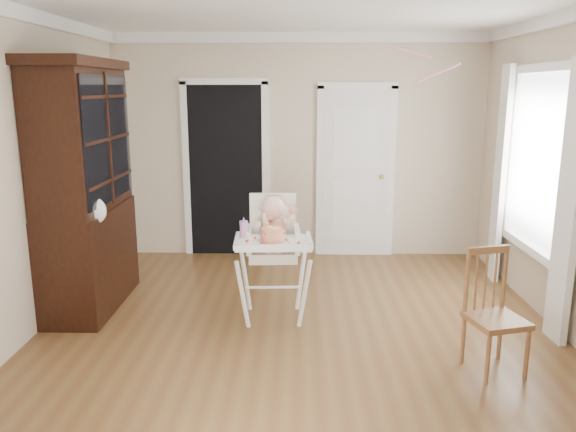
{
  "coord_description": "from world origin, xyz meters",
  "views": [
    {
      "loc": [
        -0.0,
        -4.39,
        2.05
      ],
      "look_at": [
        -0.09,
        0.34,
        0.98
      ],
      "focal_mm": 35.0,
      "sensor_mm": 36.0,
      "label": 1
    }
  ],
  "objects_px": {
    "cake": "(273,235)",
    "dining_chair": "(494,316)",
    "china_cabinet": "(85,187)",
    "high_chair": "(273,243)",
    "sippy_cup": "(244,228)"
  },
  "relations": [
    {
      "from": "cake",
      "to": "dining_chair",
      "type": "bearing_deg",
      "value": -22.16
    },
    {
      "from": "cake",
      "to": "china_cabinet",
      "type": "distance_m",
      "value": 1.88
    },
    {
      "from": "high_chair",
      "to": "dining_chair",
      "type": "height_order",
      "value": "high_chair"
    },
    {
      "from": "high_chair",
      "to": "china_cabinet",
      "type": "bearing_deg",
      "value": 168.26
    },
    {
      "from": "sippy_cup",
      "to": "china_cabinet",
      "type": "bearing_deg",
      "value": 164.99
    },
    {
      "from": "sippy_cup",
      "to": "dining_chair",
      "type": "bearing_deg",
      "value": -22.83
    },
    {
      "from": "cake",
      "to": "dining_chair",
      "type": "distance_m",
      "value": 1.84
    },
    {
      "from": "cake",
      "to": "dining_chair",
      "type": "xyz_separation_m",
      "value": [
        1.65,
        -0.67,
        -0.43
      ]
    },
    {
      "from": "cake",
      "to": "china_cabinet",
      "type": "relative_size",
      "value": 0.11
    },
    {
      "from": "dining_chair",
      "to": "sippy_cup",
      "type": "bearing_deg",
      "value": 141.55
    },
    {
      "from": "high_chair",
      "to": "sippy_cup",
      "type": "xyz_separation_m",
      "value": [
        -0.25,
        -0.13,
        0.17
      ]
    },
    {
      "from": "high_chair",
      "to": "sippy_cup",
      "type": "relative_size",
      "value": 6.38
    },
    {
      "from": "high_chair",
      "to": "cake",
      "type": "relative_size",
      "value": 4.56
    },
    {
      "from": "cake",
      "to": "sippy_cup",
      "type": "distance_m",
      "value": 0.29
    },
    {
      "from": "cake",
      "to": "high_chair",
      "type": "bearing_deg",
      "value": 92.69
    }
  ]
}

